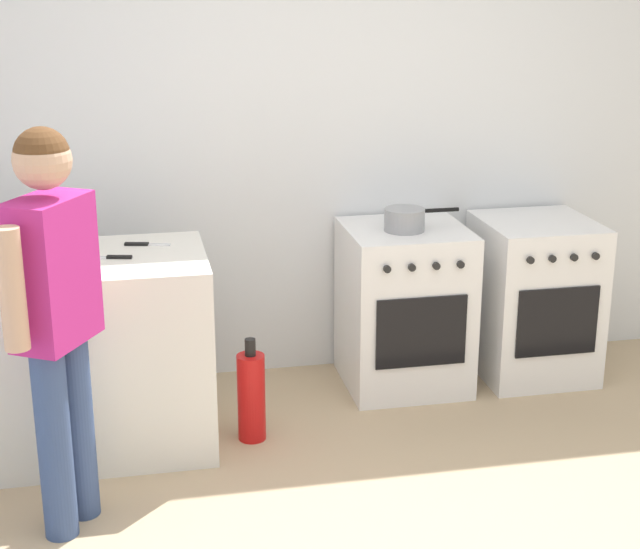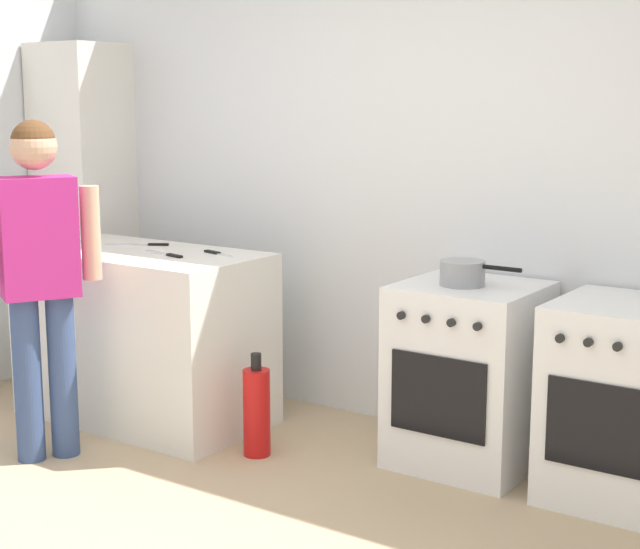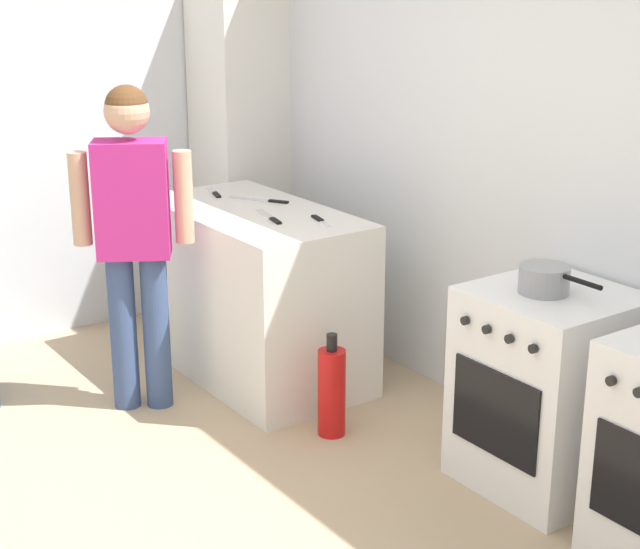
% 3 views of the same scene
% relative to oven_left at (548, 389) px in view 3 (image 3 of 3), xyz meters
% --- Properties ---
extents(back_wall, '(6.00, 0.10, 2.60)m').
position_rel_oven_left_xyz_m(back_wall, '(-0.35, 0.37, 0.87)').
color(back_wall, silver).
rests_on(back_wall, ground).
extents(side_wall_left, '(0.10, 3.10, 2.60)m').
position_rel_oven_left_xyz_m(side_wall_left, '(-2.95, -1.18, 0.87)').
color(side_wall_left, silver).
rests_on(side_wall_left, ground).
extents(counter_unit, '(1.30, 0.70, 0.90)m').
position_rel_oven_left_xyz_m(counter_unit, '(-1.70, -0.38, 0.02)').
color(counter_unit, silver).
rests_on(counter_unit, ground).
extents(oven_left, '(0.61, 0.62, 0.85)m').
position_rel_oven_left_xyz_m(oven_left, '(0.00, 0.00, 0.00)').
color(oven_left, white).
rests_on(oven_left, ground).
extents(pot, '(0.38, 0.20, 0.11)m').
position_rel_oven_left_xyz_m(pot, '(-0.02, -0.04, 0.48)').
color(pot, gray).
rests_on(pot, oven_left).
extents(knife_bread, '(0.32, 0.21, 0.01)m').
position_rel_oven_left_xyz_m(knife_bread, '(-1.85, -0.24, 0.48)').
color(knife_bread, silver).
rests_on(knife_bread, counter_unit).
extents(knife_paring, '(0.21, 0.07, 0.01)m').
position_rel_oven_left_xyz_m(knife_paring, '(-1.32, -0.23, 0.48)').
color(knife_paring, silver).
rests_on(knife_paring, counter_unit).
extents(knife_chef, '(0.31, 0.10, 0.01)m').
position_rel_oven_left_xyz_m(knife_chef, '(-1.51, -0.40, 0.48)').
color(knife_chef, silver).
rests_on(knife_chef, counter_unit).
extents(knife_utility, '(0.25, 0.10, 0.01)m').
position_rel_oven_left_xyz_m(knife_utility, '(-2.14, -0.36, 0.48)').
color(knife_utility, silver).
rests_on(knife_utility, counter_unit).
extents(person, '(0.34, 0.50, 1.59)m').
position_rel_oven_left_xyz_m(person, '(-1.67, -1.06, 0.51)').
color(person, '#384C7A').
rests_on(person, ground).
extents(fire_extinguisher, '(0.13, 0.13, 0.50)m').
position_rel_oven_left_xyz_m(fire_extinguisher, '(-0.87, -0.48, -0.21)').
color(fire_extinguisher, red).
rests_on(fire_extinguisher, ground).
extents(larder_cabinet, '(0.48, 0.44, 2.00)m').
position_rel_oven_left_xyz_m(larder_cabinet, '(-2.65, 0.10, 0.57)').
color(larder_cabinet, silver).
rests_on(larder_cabinet, ground).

